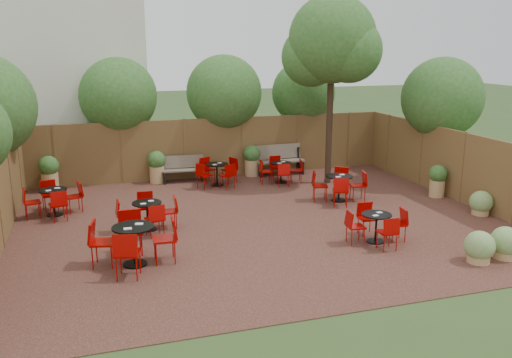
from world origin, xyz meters
name	(u,v)px	position (x,y,z in m)	size (l,w,h in m)	color
ground	(260,222)	(0.00, 0.00, 0.00)	(80.00, 80.00, 0.00)	#354F23
courtyard_paving	(260,221)	(0.00, 0.00, 0.01)	(12.00, 10.00, 0.02)	#381F17
fence_back	(215,148)	(0.00, 5.00, 1.00)	(12.00, 0.08, 2.00)	brown
fence_right	(463,168)	(6.00, 0.00, 1.00)	(0.08, 10.00, 2.00)	brown
neighbour_building	(68,55)	(-4.50, 8.00, 4.00)	(5.00, 4.00, 8.00)	silver
overhang_foliage	(177,103)	(-1.50, 3.22, 2.74)	(15.84, 10.55, 2.76)	#2B591D
courtyard_tree	(332,45)	(3.28, 3.08, 4.34)	(2.82, 2.72, 5.85)	black
park_bench_left	(183,168)	(-1.15, 4.62, 0.45)	(1.40, 0.56, 0.84)	brown
park_bench_right	(279,159)	(2.18, 4.63, 0.54)	(1.67, 0.62, 1.02)	brown
bistro_tables	(218,201)	(-0.93, 0.72, 0.44)	(9.23, 7.40, 0.95)	black
planters	(203,168)	(-0.65, 3.89, 0.58)	(11.44, 4.64, 1.10)	tan
low_shrubs	(489,230)	(4.39, -3.04, 0.34)	(2.82, 3.24, 0.68)	tan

